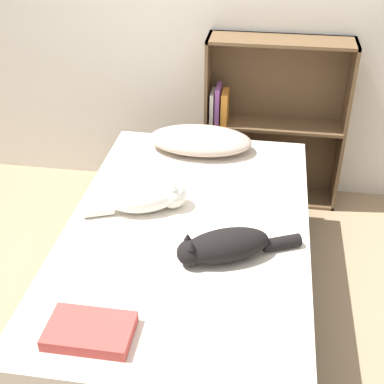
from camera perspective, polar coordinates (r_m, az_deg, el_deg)
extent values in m
plane|color=#997F60|center=(2.99, -0.44, -12.58)|extent=(8.00, 8.00, 0.00)
cube|color=silver|center=(3.60, 3.20, 18.59)|extent=(8.00, 0.06, 2.50)
cube|color=#333338|center=(2.87, -0.46, -10.16)|extent=(1.21, 1.97, 0.34)
cube|color=beige|center=(2.68, -0.48, -5.61)|extent=(1.17, 1.91, 0.24)
ellipsoid|color=#B29E8E|center=(3.24, 0.87, 5.55)|extent=(0.62, 0.35, 0.13)
ellipsoid|color=white|center=(2.69, -5.14, -0.63)|extent=(0.38, 0.28, 0.14)
sphere|color=white|center=(2.71, -2.10, -0.25)|extent=(0.14, 0.14, 0.14)
cone|color=white|center=(2.70, -2.29, 1.53)|extent=(0.04, 0.04, 0.03)
cone|color=white|center=(2.64, -1.97, 0.66)|extent=(0.04, 0.04, 0.03)
cylinder|color=white|center=(2.70, -9.94, -1.92)|extent=(0.17, 0.11, 0.06)
ellipsoid|color=black|center=(2.38, 3.69, -5.68)|extent=(0.43, 0.31, 0.14)
sphere|color=black|center=(2.34, -0.26, -6.50)|extent=(0.12, 0.12, 0.12)
cone|color=black|center=(2.28, -0.05, -5.75)|extent=(0.04, 0.04, 0.03)
cone|color=black|center=(2.33, -0.47, -4.81)|extent=(0.04, 0.04, 0.03)
cylinder|color=black|center=(2.49, 9.54, -5.35)|extent=(0.19, 0.13, 0.06)
cube|color=brown|center=(3.68, 1.68, 7.72)|extent=(0.02, 0.26, 1.15)
cube|color=brown|center=(3.69, 15.84, 6.53)|extent=(0.02, 0.26, 1.15)
cube|color=brown|center=(3.93, 8.10, -0.26)|extent=(0.92, 0.26, 0.02)
cube|color=brown|center=(3.45, 9.58, 15.65)|extent=(0.92, 0.26, 0.02)
cube|color=brown|center=(3.65, 8.78, 7.18)|extent=(0.88, 0.26, 0.02)
cube|color=brown|center=(3.76, 8.82, 7.95)|extent=(0.92, 0.02, 1.15)
cube|color=beige|center=(3.59, 2.22, 9.11)|extent=(0.02, 0.16, 0.21)
cube|color=#8C4C99|center=(3.58, 2.80, 9.36)|extent=(0.03, 0.16, 0.25)
cube|color=orange|center=(3.58, 3.53, 9.03)|extent=(0.04, 0.16, 0.22)
cube|color=#B2423D|center=(2.10, -10.84, -14.36)|extent=(0.32, 0.21, 0.05)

